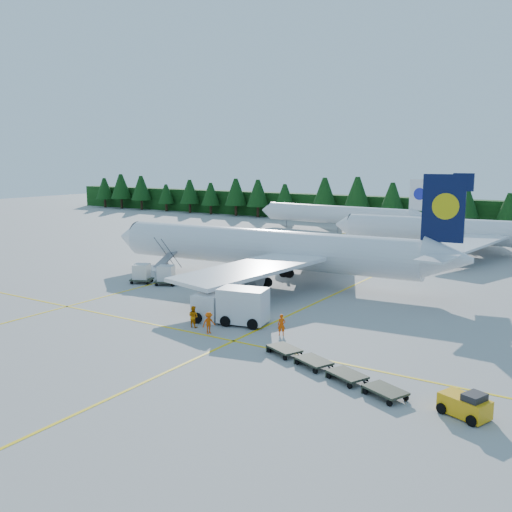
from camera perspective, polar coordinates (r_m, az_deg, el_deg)
The scene contains 16 objects.
ground at distance 54.02m, azimuth -3.85°, elevation -5.74°, with size 320.00×320.00×0.00m, color #9C9C97.
taxi_stripe_a at distance 77.82m, azimuth -3.38°, elevation -0.96°, with size 0.25×120.00×0.01m, color yellow.
taxi_stripe_b at distance 68.21m, azimuth 10.35°, elevation -2.62°, with size 0.25×120.00×0.01m, color yellow.
taxi_stripe_cross at distance 49.53m, azimuth -8.01°, elevation -7.25°, with size 80.00×0.25×0.01m, color yellow.
treeline_hedge at distance 128.14m, azimuth 18.55°, elevation 4.09°, with size 220.00×4.00×6.00m, color black.
airliner_navy at distance 67.89m, azimuth 0.21°, elevation 0.80°, with size 44.28×36.32×12.87m.
airliner_red at distance 92.60m, azimuth 18.86°, elevation 2.36°, with size 38.84×31.83×11.30m.
airliner_far_left at distance 116.49m, azimuth 7.53°, elevation 4.18°, with size 36.95×5.86×10.74m.
airstairs at distance 71.71m, azimuth -9.88°, elevation -1.36°, with size 4.51×6.12×3.65m.
service_truck at distance 50.53m, azimuth -2.59°, elevation -4.95°, with size 7.01×3.72×3.22m.
baggage_tug at distance 35.13m, azimuth 20.23°, elevation -13.79°, with size 3.04×2.32×1.45m.
dolly_train at distance 39.48m, azimuth 7.40°, elevation -10.96°, with size 12.00×5.88×0.15m.
uld_pair at distance 67.13m, azimuth -10.19°, elevation -1.70°, with size 6.11×3.55×1.90m.
crew_a at distance 47.19m, azimuth 2.57°, elevation -6.90°, with size 0.65×0.42×1.77m, color #E64904.
crew_b at distance 49.67m, azimuth -6.29°, elevation -6.03°, with size 0.92×0.71×1.89m, color orange.
crew_c at distance 47.83m, azimuth -4.74°, elevation -6.67°, with size 0.75×0.51×1.82m, color #E84D04.
Camera 1 is at (31.09, -41.79, 14.34)m, focal length 40.00 mm.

